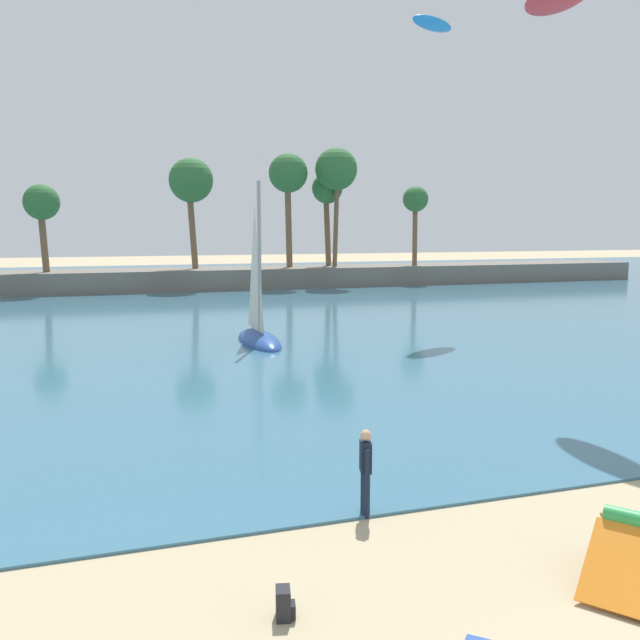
% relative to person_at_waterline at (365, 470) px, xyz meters
% --- Properties ---
extents(sea, '(220.00, 89.21, 0.06)m').
position_rel_person_at_waterline_xyz_m(sea, '(1.38, 44.44, -0.86)').
color(sea, '#386B84').
rests_on(sea, ground).
extents(palm_headland, '(93.64, 6.00, 12.55)m').
position_rel_person_at_waterline_xyz_m(palm_headland, '(-0.37, 49.10, 2.28)').
color(palm_headland, slate).
rests_on(palm_headland, ground).
extents(person_at_waterline, '(0.28, 0.53, 1.67)m').
position_rel_person_at_waterline_xyz_m(person_at_waterline, '(0.00, 0.00, 0.00)').
color(person_at_waterline, '#141E33').
rests_on(person_at_waterline, ground).
extents(backpack_near_kite, '(0.32, 0.34, 0.44)m').
position_rel_person_at_waterline_xyz_m(backpack_near_kite, '(-2.38, -2.86, -0.69)').
color(backpack_near_kite, '#232328').
rests_on(backpack_near_kite, ground).
extents(sailboat_toward_headland, '(1.71, 5.51, 7.96)m').
position_rel_person_at_waterline_xyz_m(sailboat_toward_headland, '(2.62, 19.60, -0.12)').
color(sailboat_toward_headland, '#234793').
rests_on(sailboat_toward_headland, sea).
extents(kite_aloft_low_near_shore, '(3.63, 2.85, 0.64)m').
position_rel_person_at_waterline_xyz_m(kite_aloft_low_near_shore, '(13.42, 23.64, 15.43)').
color(kite_aloft_low_near_shore, '#237FD1').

